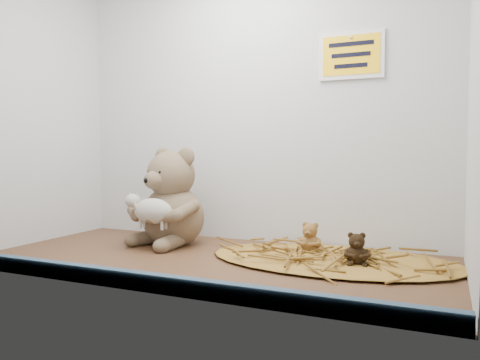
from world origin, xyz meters
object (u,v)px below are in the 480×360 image
at_px(mini_teddy_brown, 357,247).
at_px(toy_lamb, 153,211).
at_px(main_teddy, 173,196).
at_px(mini_teddy_tan, 310,236).

bearing_deg(mini_teddy_brown, toy_lamb, 167.90).
relative_size(main_teddy, toy_lamb, 1.89).
relative_size(main_teddy, mini_teddy_brown, 3.80).
xyz_separation_m(mini_teddy_tan, mini_teddy_brown, (0.14, -0.09, -0.00)).
bearing_deg(main_teddy, mini_teddy_tan, 18.74).
relative_size(toy_lamb, mini_teddy_brown, 2.01).
distance_m(main_teddy, mini_teddy_brown, 0.57).
height_order(main_teddy, mini_teddy_brown, main_teddy).
xyz_separation_m(toy_lamb, mini_teddy_brown, (0.56, 0.03, -0.06)).
relative_size(mini_teddy_tan, mini_teddy_brown, 1.05).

